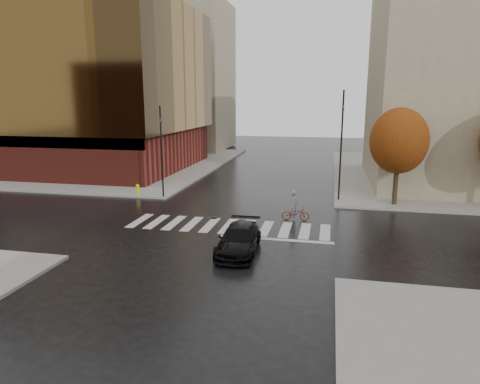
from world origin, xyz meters
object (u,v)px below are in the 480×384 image
(sedan, at_px, (239,240))
(fire_hydrant, at_px, (138,189))
(traffic_light_ne, at_px, (342,138))
(cyclist, at_px, (295,210))
(traffic_light_nw, at_px, (161,147))

(sedan, distance_m, fire_hydrant, 14.13)
(traffic_light_ne, bearing_deg, cyclist, 76.15)
(traffic_light_nw, bearing_deg, traffic_light_ne, 116.30)
(sedan, height_order, fire_hydrant, sedan)
(cyclist, relative_size, traffic_light_nw, 0.28)
(sedan, height_order, cyclist, cyclist)
(traffic_light_ne, relative_size, fire_hydrant, 9.58)
(sedan, relative_size, cyclist, 2.35)
(sedan, bearing_deg, traffic_light_nw, 126.22)
(traffic_light_nw, relative_size, fire_hydrant, 8.23)
(traffic_light_ne, bearing_deg, sedan, 79.25)
(traffic_light_nw, relative_size, traffic_light_ne, 0.86)
(cyclist, distance_m, fire_hydrant, 12.73)
(sedan, xyz_separation_m, traffic_light_ne, (4.80, 11.54, 3.90))
(sedan, xyz_separation_m, fire_hydrant, (-9.93, 10.05, -0.05))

